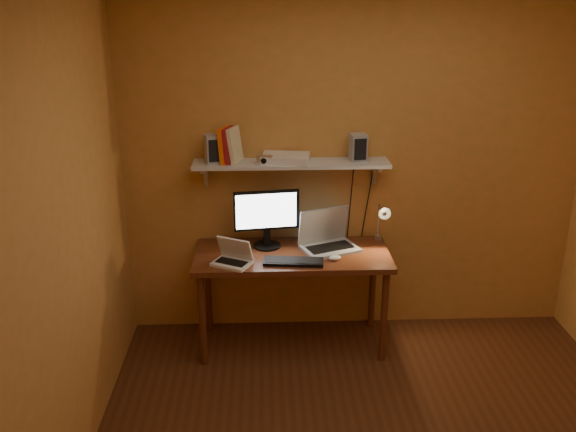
{
  "coord_description": "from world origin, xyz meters",
  "views": [
    {
      "loc": [
        -0.66,
        -2.72,
        2.52
      ],
      "look_at": [
        -0.5,
        1.18,
        1.07
      ],
      "focal_mm": 38.0,
      "sensor_mm": 36.0,
      "label": 1
    }
  ],
  "objects_px": {
    "router": "(286,158)",
    "laptop": "(327,238)",
    "desk": "(292,264)",
    "netbook": "(233,257)",
    "shelf_camera": "(265,160)",
    "desk_lamp": "(382,219)",
    "mouse": "(335,258)",
    "monitor": "(267,216)",
    "wall_shelf": "(291,164)",
    "keyboard": "(293,262)",
    "speaker_left": "(213,149)",
    "speaker_right": "(358,147)"
  },
  "relations": [
    {
      "from": "router",
      "to": "laptop",
      "type": "bearing_deg",
      "value": -17.39
    },
    {
      "from": "desk",
      "to": "laptop",
      "type": "relative_size",
      "value": 3.03
    },
    {
      "from": "netbook",
      "to": "shelf_camera",
      "type": "relative_size",
      "value": 2.62
    },
    {
      "from": "desk_lamp",
      "to": "mouse",
      "type": "bearing_deg",
      "value": -145.09
    },
    {
      "from": "monitor",
      "to": "desk_lamp",
      "type": "height_order",
      "value": "monitor"
    },
    {
      "from": "wall_shelf",
      "to": "router",
      "type": "relative_size",
      "value": 4.22
    },
    {
      "from": "monitor",
      "to": "netbook",
      "type": "bearing_deg",
      "value": -137.04
    },
    {
      "from": "wall_shelf",
      "to": "keyboard",
      "type": "bearing_deg",
      "value": -89.91
    },
    {
      "from": "router",
      "to": "speaker_left",
      "type": "bearing_deg",
      "value": -179.56
    },
    {
      "from": "mouse",
      "to": "desk_lamp",
      "type": "bearing_deg",
      "value": 17.43
    },
    {
      "from": "wall_shelf",
      "to": "laptop",
      "type": "height_order",
      "value": "wall_shelf"
    },
    {
      "from": "mouse",
      "to": "wall_shelf",
      "type": "bearing_deg",
      "value": 114.77
    },
    {
      "from": "monitor",
      "to": "speaker_right",
      "type": "bearing_deg",
      "value": -1.52
    },
    {
      "from": "laptop",
      "to": "mouse",
      "type": "xyz_separation_m",
      "value": [
        0.04,
        -0.23,
        -0.06
      ]
    },
    {
      "from": "speaker_left",
      "to": "monitor",
      "type": "bearing_deg",
      "value": -25.97
    },
    {
      "from": "laptop",
      "to": "shelf_camera",
      "type": "relative_size",
      "value": 3.96
    },
    {
      "from": "keyboard",
      "to": "mouse",
      "type": "xyz_separation_m",
      "value": [
        0.29,
        0.04,
        0.01
      ]
    },
    {
      "from": "laptop",
      "to": "shelf_camera",
      "type": "xyz_separation_m",
      "value": [
        -0.45,
        0.03,
        0.58
      ]
    },
    {
      "from": "shelf_camera",
      "to": "speaker_left",
      "type": "bearing_deg",
      "value": 170.28
    },
    {
      "from": "monitor",
      "to": "keyboard",
      "type": "xyz_separation_m",
      "value": [
        0.18,
        -0.3,
        -0.23
      ]
    },
    {
      "from": "desk_lamp",
      "to": "shelf_camera",
      "type": "distance_m",
      "value": 0.96
    },
    {
      "from": "laptop",
      "to": "speaker_left",
      "type": "height_order",
      "value": "speaker_left"
    },
    {
      "from": "mouse",
      "to": "laptop",
      "type": "bearing_deg",
      "value": 81.6
    },
    {
      "from": "mouse",
      "to": "speaker_right",
      "type": "bearing_deg",
      "value": 43.79
    },
    {
      "from": "shelf_camera",
      "to": "router",
      "type": "distance_m",
      "value": 0.16
    },
    {
      "from": "desk_lamp",
      "to": "speaker_right",
      "type": "xyz_separation_m",
      "value": [
        -0.19,
        0.07,
        0.51
      ]
    },
    {
      "from": "desk",
      "to": "desk_lamp",
      "type": "relative_size",
      "value": 3.73
    },
    {
      "from": "wall_shelf",
      "to": "desk_lamp",
      "type": "xyz_separation_m",
      "value": [
        0.66,
        -0.07,
        -0.4
      ]
    },
    {
      "from": "desk",
      "to": "keyboard",
      "type": "distance_m",
      "value": 0.19
    },
    {
      "from": "speaker_right",
      "to": "router",
      "type": "bearing_deg",
      "value": 171.55
    },
    {
      "from": "desk_lamp",
      "to": "speaker_left",
      "type": "relative_size",
      "value": 1.86
    },
    {
      "from": "wall_shelf",
      "to": "laptop",
      "type": "distance_m",
      "value": 0.6
    },
    {
      "from": "wall_shelf",
      "to": "keyboard",
      "type": "height_order",
      "value": "wall_shelf"
    },
    {
      "from": "monitor",
      "to": "netbook",
      "type": "xyz_separation_m",
      "value": [
        -0.23,
        -0.29,
        -0.19
      ]
    },
    {
      "from": "desk_lamp",
      "to": "shelf_camera",
      "type": "bearing_deg",
      "value": -179.94
    },
    {
      "from": "monitor",
      "to": "laptop",
      "type": "height_order",
      "value": "monitor"
    },
    {
      "from": "desk",
      "to": "speaker_right",
      "type": "bearing_deg",
      "value": 22.87
    },
    {
      "from": "speaker_left",
      "to": "shelf_camera",
      "type": "height_order",
      "value": "speaker_left"
    },
    {
      "from": "desk",
      "to": "desk_lamp",
      "type": "xyz_separation_m",
      "value": [
        0.66,
        0.13,
        0.29
      ]
    },
    {
      "from": "netbook",
      "to": "laptop",
      "type": "bearing_deg",
      "value": 48.13
    },
    {
      "from": "desk_lamp",
      "to": "speaker_right",
      "type": "relative_size",
      "value": 1.91
    },
    {
      "from": "keyboard",
      "to": "netbook",
      "type": "bearing_deg",
      "value": -175.32
    },
    {
      "from": "desk_lamp",
      "to": "router",
      "type": "bearing_deg",
      "value": 174.73
    },
    {
      "from": "router",
      "to": "netbook",
      "type": "bearing_deg",
      "value": -137.01
    },
    {
      "from": "desk_lamp",
      "to": "router",
      "type": "relative_size",
      "value": 1.13
    },
    {
      "from": "laptop",
      "to": "mouse",
      "type": "height_order",
      "value": "laptop"
    },
    {
      "from": "speaker_left",
      "to": "router",
      "type": "height_order",
      "value": "speaker_left"
    },
    {
      "from": "keyboard",
      "to": "speaker_left",
      "type": "height_order",
      "value": "speaker_left"
    },
    {
      "from": "monitor",
      "to": "speaker_right",
      "type": "distance_m",
      "value": 0.82
    },
    {
      "from": "laptop",
      "to": "netbook",
      "type": "xyz_separation_m",
      "value": [
        -0.67,
        -0.26,
        -0.02
      ]
    }
  ]
}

